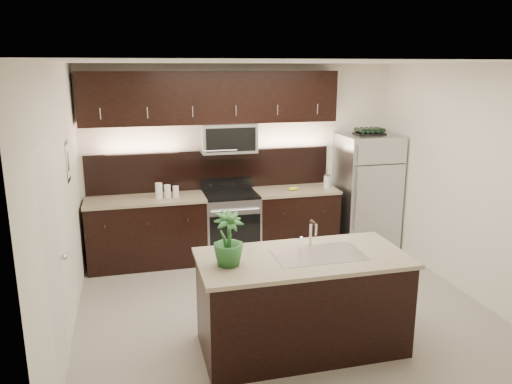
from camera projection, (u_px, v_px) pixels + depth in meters
ground at (282, 307)px, 5.67m from camera, size 4.50×4.50×0.00m
room_walls at (275, 161)px, 5.19m from camera, size 4.52×4.02×2.71m
counter_run at (216, 226)px, 7.03m from camera, size 3.51×0.65×0.94m
upper_fixtures at (214, 106)px, 6.77m from camera, size 3.49×0.40×1.66m
island at (302, 302)px, 4.76m from camera, size 1.96×0.96×0.94m
sink_faucet at (318, 253)px, 4.69m from camera, size 0.84×0.50×0.28m
refrigerator at (366, 192)px, 7.42m from camera, size 0.82×0.74×1.70m
wine_rack at (370, 132)px, 7.20m from camera, size 0.42×0.26×0.10m
plant at (228, 239)px, 4.38m from camera, size 0.35×0.35×0.49m
canisters at (165, 191)px, 6.69m from camera, size 0.31×0.11×0.21m
french_press at (327, 181)px, 7.23m from camera, size 0.10×0.10×0.28m
bananas at (291, 189)px, 7.09m from camera, size 0.19×0.17×0.05m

